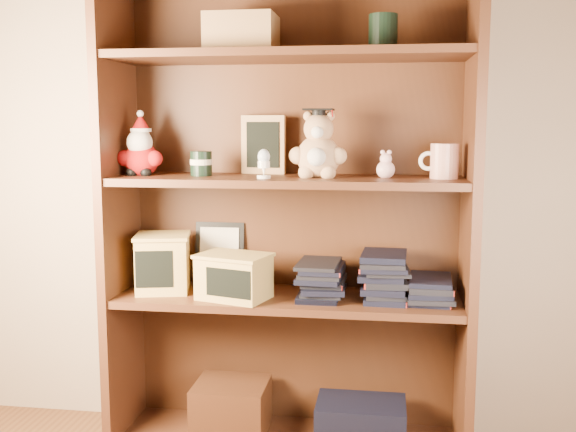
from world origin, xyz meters
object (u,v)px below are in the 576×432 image
(teacher_mug, at_px, (444,161))
(treats_box, at_px, (163,262))
(bookcase, at_px, (289,226))
(grad_teddy_bear, at_px, (318,151))

(teacher_mug, relative_size, treats_box, 0.58)
(bookcase, distance_m, treats_box, 0.45)
(grad_teddy_bear, distance_m, teacher_mug, 0.40)
(bookcase, relative_size, treats_box, 7.37)
(bookcase, xyz_separation_m, grad_teddy_bear, (0.10, -0.06, 0.26))
(bookcase, bearing_deg, treats_box, -173.21)
(bookcase, bearing_deg, grad_teddy_bear, -29.27)
(teacher_mug, height_order, treats_box, teacher_mug)
(teacher_mug, bearing_deg, bookcase, 174.22)
(bookcase, bearing_deg, teacher_mug, -5.78)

